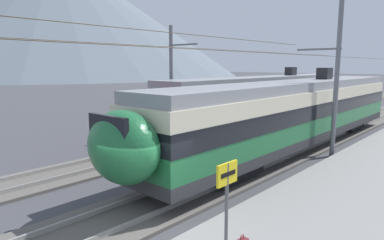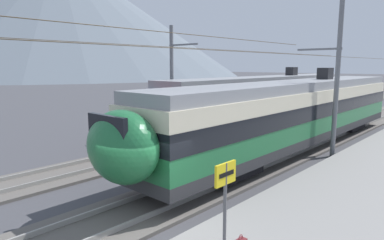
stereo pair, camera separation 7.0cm
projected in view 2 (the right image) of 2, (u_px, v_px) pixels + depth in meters
The scene contains 9 objects.
ground_plane at pixel (157, 229), 9.84m from camera, with size 400.00×400.00×0.00m, color #424247.
track_near at pixel (130, 214), 10.67m from camera, with size 120.00×3.00×0.28m.
track_far at pixel (51, 177), 14.28m from camera, with size 120.00×3.00×0.28m.
train_near_platform at pixel (294, 112), 18.38m from camera, with size 24.11×2.96×4.27m.
train_far_track at pixel (266, 97), 26.62m from camera, with size 24.77×2.89×4.27m.
catenary_mast_mid at pixel (335, 74), 17.10m from camera, with size 42.64×2.31×8.28m.
catenary_mast_far_side at pixel (174, 79), 21.56m from camera, with size 42.64×2.34×7.17m.
platform_sign at pixel (225, 189), 7.58m from camera, with size 0.70×0.08×2.25m.
mountain_right_ridge at pixel (60, 15), 154.89m from camera, with size 162.00×162.00×54.77m, color slate.
Camera 2 is at (-6.11, -6.98, 4.69)m, focal length 31.76 mm.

